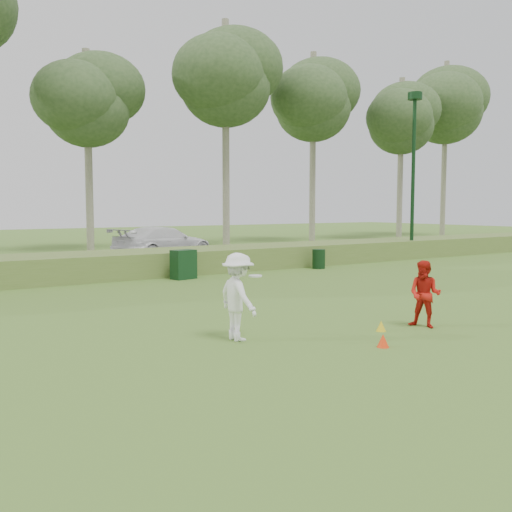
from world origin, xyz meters
TOP-DOWN VIEW (x-y plane):
  - ground at (0.00, 0.00)m, footprint 120.00×120.00m
  - reed_strip at (0.00, 12.00)m, footprint 80.00×3.00m
  - park_road at (0.00, 17.00)m, footprint 80.00×6.00m
  - lamp_post at (14.00, 11.00)m, footprint 0.70×0.70m
  - tree_4 at (2.00, 24.50)m, footprint 6.24×6.24m
  - tree_5 at (10.00, 22.50)m, footprint 7.28×7.28m
  - tree_6 at (18.00, 23.80)m, footprint 7.02×7.02m
  - tree_7 at (26.00, 22.80)m, footprint 6.50×6.50m
  - tree_8 at (33.00, 24.20)m, footprint 8.06×8.06m
  - player_white at (-2.49, 0.87)m, footprint 0.86×1.11m
  - player_red at (1.46, -0.37)m, footprint 0.78×0.86m
  - cone_orange at (-0.56, -1.11)m, footprint 0.23×0.23m
  - cone_yellow at (0.41, -0.13)m, footprint 0.20×0.20m
  - utility_cabinet at (0.80, 9.93)m, footprint 0.92×0.67m
  - trash_bin at (7.07, 9.90)m, footprint 0.64×0.64m
  - car_right at (3.39, 17.36)m, footprint 5.74×3.56m

SIDE VIEW (x-z plane):
  - ground at x=0.00m, z-range 0.00..0.00m
  - park_road at x=0.00m, z-range 0.00..0.06m
  - cone_yellow at x=0.41m, z-range 0.00..0.23m
  - cone_orange at x=-0.56m, z-range 0.00..0.25m
  - trash_bin at x=7.07m, z-range 0.00..0.81m
  - reed_strip at x=0.00m, z-range 0.00..0.90m
  - utility_cabinet at x=0.80m, z-range 0.00..1.05m
  - player_red at x=1.46m, z-range 0.00..1.45m
  - car_right at x=3.39m, z-range 0.06..1.61m
  - player_white at x=-2.49m, z-range 0.00..1.71m
  - lamp_post at x=14.00m, z-range 1.51..9.68m
  - tree_4 at x=2.00m, z-range 2.84..14.34m
  - tree_7 at x=26.00m, z-range 3.09..15.59m
  - tree_6 at x=18.00m, z-range 3.35..16.85m
  - tree_5 at x=10.00m, z-range 3.47..17.47m
  - tree_8 at x=33.00m, z-range 3.73..18.73m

